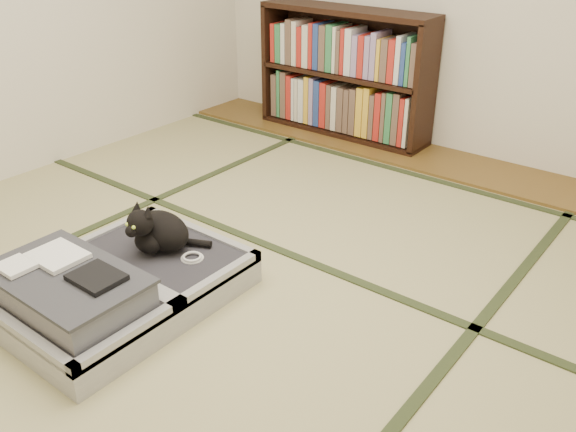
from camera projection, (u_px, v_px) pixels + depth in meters
The scene contains 8 objects.
floor at pixel (233, 289), 2.80m from camera, with size 4.50×4.50×0.00m, color tan.
wood_strip at pixel (430, 159), 4.20m from camera, with size 4.00×0.50×0.02m, color brown.
tatami_borders at pixel (298, 245), 3.15m from camera, with size 4.00×4.50×0.01m.
bookcase at pixel (344, 76), 4.47m from camera, with size 1.34×0.31×0.92m.
suitcase at pixel (112, 286), 2.63m from camera, with size 0.76×1.01×0.30m.
cat at pixel (158, 231), 2.78m from camera, with size 0.34×0.34×0.27m.
cable_coil at pixel (192, 258), 2.75m from camera, with size 0.10×0.10×0.03m.
hanger at pixel (131, 313), 2.62m from camera, with size 0.38×0.19×0.01m.
Camera 1 is at (1.64, -1.68, 1.58)m, focal length 38.00 mm.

